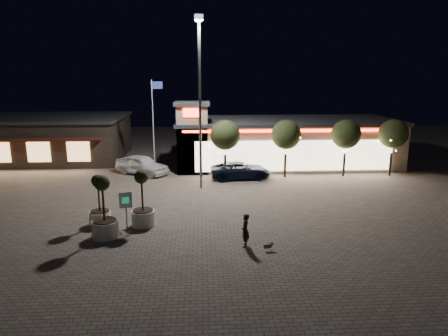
{
  "coord_description": "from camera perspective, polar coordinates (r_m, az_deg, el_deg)",
  "views": [
    {
      "loc": [
        2.07,
        -21.03,
        8.32
      ],
      "look_at": [
        3.62,
        6.0,
        2.0
      ],
      "focal_mm": 32.0,
      "sensor_mm": 36.0,
      "label": 1
    }
  ],
  "objects": [
    {
      "name": "string_tree_c",
      "position": [
        34.51,
        17.04,
        4.64
      ],
      "size": [
        2.42,
        2.42,
        4.79
      ],
      "color": "#332319",
      "rests_on": "ground"
    },
    {
      "name": "valet_sign",
      "position": [
        22.64,
        -13.86,
        -4.91
      ],
      "size": [
        0.69,
        0.18,
        2.09
      ],
      "color": "gray",
      "rests_on": "ground"
    },
    {
      "name": "restaurant_building",
      "position": [
        44.47,
        -24.49,
        4.0
      ],
      "size": [
        16.4,
        11.0,
        4.3
      ],
      "color": "#382D23",
      "rests_on": "ground"
    },
    {
      "name": "string_tree_a",
      "position": [
        32.44,
        0.17,
        4.7
      ],
      "size": [
        2.42,
        2.42,
        4.79
      ],
      "color": "#332319",
      "rests_on": "ground"
    },
    {
      "name": "white_sedan",
      "position": [
        34.86,
        -11.63,
        0.46
      ],
      "size": [
        5.14,
        4.31,
        1.66
      ],
      "primitive_type": "imported",
      "rotation": [
        0.0,
        0.0,
        0.99
      ],
      "color": "white",
      "rests_on": "ground"
    },
    {
      "name": "pickup_truck",
      "position": [
        32.79,
        2.41,
        -0.33
      ],
      "size": [
        5.05,
        2.5,
        1.38
      ],
      "primitive_type": "imported",
      "rotation": [
        0.0,
        0.0,
        1.61
      ],
      "color": "black",
      "rests_on": "ground"
    },
    {
      "name": "planter_mid",
      "position": [
        21.83,
        -16.71,
        -6.94
      ],
      "size": [
        1.36,
        1.36,
        3.35
      ],
      "color": "silver",
      "rests_on": "ground"
    },
    {
      "name": "floodlight_pole",
      "position": [
        29.06,
        -3.47,
        10.55
      ],
      "size": [
        0.6,
        0.4,
        12.38
      ],
      "color": "gray",
      "rests_on": "ground"
    },
    {
      "name": "planter_right",
      "position": [
        22.99,
        -11.52,
        -5.71
      ],
      "size": [
        1.31,
        1.31,
        3.23
      ],
      "color": "silver",
      "rests_on": "ground"
    },
    {
      "name": "planter_left",
      "position": [
        23.69,
        -17.32,
        -5.71
      ],
      "size": [
        1.2,
        1.2,
        2.95
      ],
      "color": "silver",
      "rests_on": "ground"
    },
    {
      "name": "string_tree_b",
      "position": [
        33.11,
        8.87,
        4.72
      ],
      "size": [
        2.42,
        2.42,
        4.79
      ],
      "color": "#332319",
      "rests_on": "ground"
    },
    {
      "name": "pedestrian",
      "position": [
        19.96,
        3.06,
        -8.89
      ],
      "size": [
        0.47,
        0.66,
        1.68
      ],
      "primitive_type": "imported",
      "rotation": [
        0.0,
        0.0,
        -1.69
      ],
      "color": "black",
      "rests_on": "ground"
    },
    {
      "name": "retail_building",
      "position": [
        38.08,
        8.04,
        3.78
      ],
      "size": [
        20.4,
        8.4,
        6.1
      ],
      "color": "tan",
      "rests_on": "ground"
    },
    {
      "name": "flagpole",
      "position": [
        34.44,
        -9.96,
        6.99
      ],
      "size": [
        0.95,
        0.1,
        8.0
      ],
      "color": "white",
      "rests_on": "ground"
    },
    {
      "name": "string_tree_d",
      "position": [
        36.09,
        23.03,
        4.52
      ],
      "size": [
        2.42,
        2.42,
        4.79
      ],
      "color": "#332319",
      "rests_on": "ground"
    },
    {
      "name": "ground",
      "position": [
        22.71,
        -8.37,
        -8.5
      ],
      "size": [
        90.0,
        90.0,
        0.0
      ],
      "primitive_type": "plane",
      "color": "#6B6156",
      "rests_on": "ground"
    },
    {
      "name": "dog",
      "position": [
        19.83,
        6.46,
        -10.92
      ],
      "size": [
        0.5,
        0.28,
        0.27
      ],
      "color": "#59514C",
      "rests_on": "ground"
    }
  ]
}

